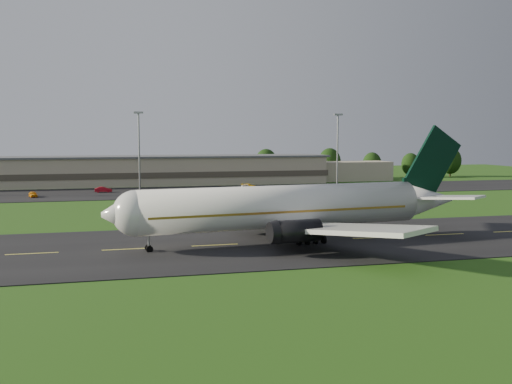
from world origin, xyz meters
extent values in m
plane|color=#264C13|center=(0.00, 0.00, 0.00)|extent=(360.00, 360.00, 0.00)
cube|color=black|center=(0.00, 0.00, 0.05)|extent=(220.00, 30.00, 0.10)
cube|color=black|center=(0.00, 72.00, 0.05)|extent=(260.00, 30.00, 0.10)
cylinder|color=white|center=(19.97, 0.00, 4.80)|extent=(38.38, 9.67, 5.60)
sphere|color=white|center=(1.08, -2.05, 4.80)|extent=(5.60, 5.60, 5.60)
cone|color=white|center=(-0.91, -2.27, 4.80)|extent=(4.56, 5.78, 5.38)
cone|color=white|center=(42.34, 2.43, 4.80)|extent=(9.54, 6.43, 5.49)
cube|color=#9C6D22|center=(19.47, -0.05, 4.45)|extent=(35.40, 9.39, 0.28)
cube|color=black|center=(0.48, -2.12, 5.35)|extent=(2.31, 3.20, 0.65)
cube|color=white|center=(24.64, -10.56, 3.30)|extent=(15.60, 19.92, 2.20)
cube|color=white|center=(22.26, 11.31, 3.30)|extent=(12.47, 20.21, 2.20)
cube|color=white|center=(42.88, -2.54, 5.70)|extent=(8.09, 9.28, 0.91)
cube|color=white|center=(41.80, 7.40, 5.70)|extent=(6.87, 9.38, 0.91)
cube|color=black|center=(40.84, 2.27, 6.60)|extent=(5.03, 1.09, 3.00)
cube|color=black|center=(43.33, 2.54, 10.30)|extent=(9.43, 1.47, 10.55)
cylinder|color=black|center=(19.34, -8.12, 2.90)|extent=(5.86, 3.29, 2.70)
cylinder|color=black|center=(17.61, 7.79, 2.90)|extent=(5.86, 3.29, 2.70)
cube|color=tan|center=(0.00, 96.00, 4.00)|extent=(120.00, 15.00, 8.00)
cube|color=#4C4438|center=(0.00, 96.00, 3.20)|extent=(121.00, 15.40, 1.60)
cube|color=#595B60|center=(0.00, 96.00, 8.15)|extent=(122.00, 16.00, 0.50)
cube|color=tan|center=(70.00, 98.00, 3.00)|extent=(28.00, 11.00, 6.00)
cylinder|color=gray|center=(5.00, 80.00, 10.00)|extent=(0.44, 0.44, 20.00)
cube|color=gray|center=(5.00, 80.00, 20.10)|extent=(2.40, 1.20, 0.50)
cylinder|color=gray|center=(60.00, 80.00, 10.00)|extent=(0.44, 0.44, 20.00)
cube|color=gray|center=(60.00, 80.00, 20.10)|extent=(2.40, 1.20, 0.50)
cylinder|color=black|center=(46.12, 106.31, 1.57)|extent=(0.56, 0.56, 3.15)
ellipsoid|color=black|center=(46.12, 106.31, 5.42)|extent=(7.34, 7.34, 9.18)
cylinder|color=black|center=(67.91, 106.27, 1.60)|extent=(0.56, 0.56, 3.19)
ellipsoid|color=black|center=(67.91, 106.27, 5.50)|extent=(7.45, 7.45, 9.31)
cylinder|color=black|center=(83.35, 106.65, 1.36)|extent=(0.56, 0.56, 2.72)
ellipsoid|color=black|center=(83.35, 106.65, 4.69)|extent=(6.35, 6.35, 7.94)
cylinder|color=black|center=(97.30, 105.86, 1.31)|extent=(0.56, 0.56, 2.62)
ellipsoid|color=black|center=(97.30, 105.86, 4.52)|extent=(6.12, 6.12, 7.65)
cylinder|color=black|center=(113.08, 106.43, 1.59)|extent=(0.56, 0.56, 3.19)
ellipsoid|color=black|center=(113.08, 106.43, 5.49)|extent=(7.43, 7.43, 9.29)
imported|color=orange|center=(-19.59, 67.42, 0.76)|extent=(2.58, 4.14, 1.31)
imported|color=#A00A17|center=(-4.10, 75.06, 0.79)|extent=(4.29, 1.76, 1.38)
imported|color=silver|center=(32.15, 74.37, 0.73)|extent=(2.29, 4.61, 1.26)
imported|color=#ECB50D|center=(33.75, 77.76, 0.70)|extent=(4.39, 3.66, 1.20)
camera|label=1|loc=(-1.19, -70.99, 13.93)|focal=40.00mm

